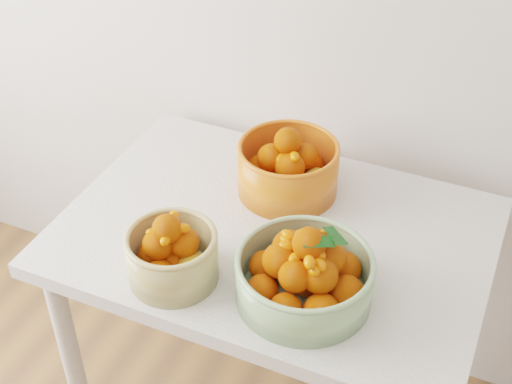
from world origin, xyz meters
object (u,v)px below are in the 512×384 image
at_px(bowl_green, 305,274).
at_px(bowl_orange, 288,168).
at_px(table, 274,259).
at_px(bowl_cream, 172,255).

bearing_deg(bowl_green, bowl_orange, 117.39).
relative_size(bowl_green, bowl_orange, 1.08).
bearing_deg(table, bowl_green, -51.09).
xyz_separation_m(table, bowl_cream, (-0.14, -0.23, 0.16)).
distance_m(bowl_cream, bowl_orange, 0.40).
distance_m(bowl_cream, bowl_green, 0.29).
relative_size(bowl_cream, bowl_orange, 0.77).
height_order(table, bowl_orange, bowl_orange).
bearing_deg(bowl_cream, table, 58.68).
bearing_deg(bowl_orange, bowl_cream, -106.17).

